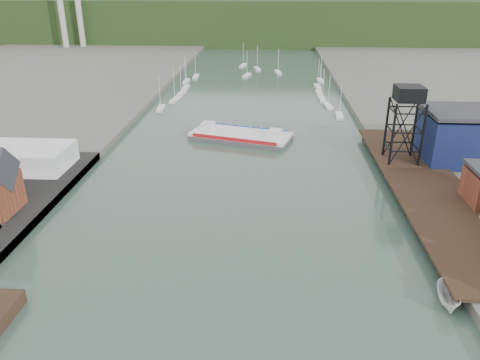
# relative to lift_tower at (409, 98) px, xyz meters

# --- Properties ---
(east_pier) EXTENTS (14.00, 70.00, 2.45)m
(east_pier) POSITION_rel_lift_tower_xyz_m (2.00, -13.00, -13.75)
(east_pier) COLOR black
(east_pier) RESTS_ON ground
(white_shed) EXTENTS (18.00, 12.00, 4.50)m
(white_shed) POSITION_rel_lift_tower_xyz_m (-79.00, -8.00, -11.80)
(white_shed) COLOR silver
(white_shed) RESTS_ON west_quay
(lift_tower) EXTENTS (6.50, 6.50, 16.00)m
(lift_tower) POSITION_rel_lift_tower_xyz_m (0.00, 0.00, 0.00)
(lift_tower) COLOR black
(lift_tower) RESTS_ON east_pier
(blue_shed) EXTENTS (20.50, 14.50, 11.30)m
(blue_shed) POSITION_rel_lift_tower_xyz_m (15.00, 2.00, -8.59)
(blue_shed) COLOR #0E0F3E
(blue_shed) RESTS_ON east_land
(marina_sailboats) EXTENTS (57.71, 92.65, 0.90)m
(marina_sailboats) POSITION_rel_lift_tower_xyz_m (-34.92, 80.46, -15.30)
(marina_sailboats) COLOR silver
(marina_sailboats) RESTS_ON ground
(distant_hills) EXTENTS (500.00, 120.00, 80.00)m
(distant_hills) POSITION_rel_lift_tower_xyz_m (-38.98, 243.35, -5.27)
(distant_hills) COLOR black
(distant_hills) RESTS_ON ground
(chain_ferry) EXTENTS (27.05, 16.83, 3.63)m
(chain_ferry) POSITION_rel_lift_tower_xyz_m (-35.59, 17.97, -14.61)
(chain_ferry) COLOR #474749
(chain_ferry) RESTS_ON ground
(motorboat) EXTENTS (3.20, 6.56, 2.43)m
(motorboat) POSITION_rel_lift_tower_xyz_m (-5.25, -46.50, -14.43)
(motorboat) COLOR silver
(motorboat) RESTS_ON ground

